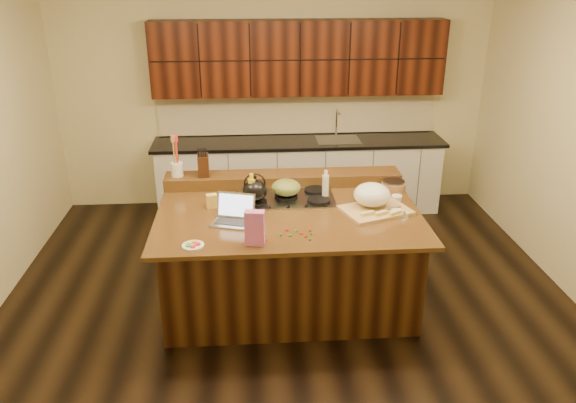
{
  "coord_description": "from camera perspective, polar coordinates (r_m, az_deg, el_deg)",
  "views": [
    {
      "loc": [
        -0.35,
        -4.68,
        3.0
      ],
      "look_at": [
        0.0,
        0.05,
        1.0
      ],
      "focal_mm": 35.0,
      "sensor_mm": 36.0,
      "label": 1
    }
  ],
  "objects": [
    {
      "name": "back_counter",
      "position": [
        7.22,
        1.12,
        6.66
      ],
      "size": [
        3.7,
        0.66,
        2.4
      ],
      "color": "silver",
      "rests_on": "ground"
    },
    {
      "name": "strainer_bowl",
      "position": [
        5.68,
        10.64,
        1.47
      ],
      "size": [
        0.28,
        0.28,
        0.09
      ],
      "primitive_type": "cylinder",
      "rotation": [
        0.0,
        0.0,
        0.18
      ],
      "color": "#996B3F",
      "rests_on": "island"
    },
    {
      "name": "wooden_tray",
      "position": [
        5.21,
        8.62,
        0.34
      ],
      "size": [
        0.7,
        0.6,
        0.24
      ],
      "rotation": [
        0.0,
        0.0,
        0.34
      ],
      "color": "tan",
      "rests_on": "island"
    },
    {
      "name": "gumdrop_3",
      "position": [
        4.68,
        -0.74,
        -3.41
      ],
      "size": [
        0.02,
        0.02,
        0.02
      ],
      "primitive_type": "ellipsoid",
      "color": "#198C26",
      "rests_on": "island"
    },
    {
      "name": "ramekin_c",
      "position": [
        5.3,
        7.75,
        -0.18
      ],
      "size": [
        0.12,
        0.12,
        0.04
      ],
      "primitive_type": "cylinder",
      "rotation": [
        0.0,
        0.0,
        0.29
      ],
      "color": "white",
      "rests_on": "island"
    },
    {
      "name": "oil_bottle",
      "position": [
        5.22,
        -3.69,
        0.92
      ],
      "size": [
        0.09,
        0.09,
        0.27
      ],
      "primitive_type": "cylinder",
      "rotation": [
        0.0,
        0.0,
        -0.38
      ],
      "color": "yellow",
      "rests_on": "island"
    },
    {
      "name": "ramekin_a",
      "position": [
        5.16,
        10.96,
        -1.08
      ],
      "size": [
        0.12,
        0.12,
        0.04
      ],
      "primitive_type": "cylinder",
      "rotation": [
        0.0,
        0.0,
        -0.22
      ],
      "color": "white",
      "rests_on": "island"
    },
    {
      "name": "gumdrop_4",
      "position": [
        4.71,
        1.37,
        -3.25
      ],
      "size": [
        0.02,
        0.02,
        0.02
      ],
      "primitive_type": "ellipsoid",
      "color": "red",
      "rests_on": "island"
    },
    {
      "name": "ramekin_b",
      "position": [
        5.48,
        10.99,
        0.37
      ],
      "size": [
        0.1,
        0.1,
        0.04
      ],
      "primitive_type": "cylinder",
      "rotation": [
        0.0,
        0.0,
        0.03
      ],
      "color": "white",
      "rests_on": "island"
    },
    {
      "name": "back_ledge",
      "position": [
        5.76,
        -0.48,
        2.33
      ],
      "size": [
        2.4,
        0.3,
        0.12
      ],
      "primitive_type": "cube",
      "color": "black",
      "rests_on": "island"
    },
    {
      "name": "gumdrop_11",
      "position": [
        4.6,
        2.23,
        -3.89
      ],
      "size": [
        0.02,
        0.02,
        0.02
      ],
      "primitive_type": "ellipsoid",
      "color": "#198C26",
      "rests_on": "island"
    },
    {
      "name": "island",
      "position": [
        5.33,
        0.04,
        -5.52
      ],
      "size": [
        2.4,
        1.6,
        0.92
      ],
      "color": "black",
      "rests_on": "ground"
    },
    {
      "name": "knife_block",
      "position": [
        5.71,
        -8.6,
        3.67
      ],
      "size": [
        0.12,
        0.18,
        0.22
      ],
      "primitive_type": "cube",
      "rotation": [
        0.0,
        0.0,
        0.06
      ],
      "color": "black",
      "rests_on": "back_ledge"
    },
    {
      "name": "gumdrop_7",
      "position": [
        4.66,
        0.26,
        -3.49
      ],
      "size": [
        0.02,
        0.02,
        0.02
      ],
      "primitive_type": "ellipsoid",
      "color": "#198C26",
      "rests_on": "island"
    },
    {
      "name": "gumdrop_8",
      "position": [
        4.65,
        1.8,
        -3.58
      ],
      "size": [
        0.02,
        0.02,
        0.02
      ],
      "primitive_type": "ellipsoid",
      "color": "red",
      "rests_on": "island"
    },
    {
      "name": "candy_plate",
      "position": [
        4.58,
        -9.63,
        -4.42
      ],
      "size": [
        0.2,
        0.2,
        0.01
      ],
      "primitive_type": "cylinder",
      "rotation": [
        0.0,
        0.0,
        0.09
      ],
      "color": "white",
      "rests_on": "island"
    },
    {
      "name": "room",
      "position": [
        4.97,
        0.04,
        3.49
      ],
      "size": [
        5.52,
        5.02,
        2.72
      ],
      "color": "black",
      "rests_on": "ground"
    },
    {
      "name": "gumdrop_2",
      "position": [
        4.66,
        -2.64,
        -3.54
      ],
      "size": [
        0.02,
        0.02,
        0.02
      ],
      "primitive_type": "ellipsoid",
      "color": "red",
      "rests_on": "island"
    },
    {
      "name": "laptop",
      "position": [
        4.94,
        -5.51,
        -1.34
      ],
      "size": [
        0.41,
        0.36,
        0.24
      ],
      "rotation": [
        0.0,
        0.0,
        -0.29
      ],
      "color": "#B7B7BC",
      "rests_on": "island"
    },
    {
      "name": "utensil_crock",
      "position": [
        5.75,
        -11.2,
        3.22
      ],
      "size": [
        0.12,
        0.12,
        0.14
      ],
      "primitive_type": "cylinder",
      "rotation": [
        0.0,
        0.0,
        -0.01
      ],
      "color": "white",
      "rests_on": "back_ledge"
    },
    {
      "name": "gumdrop_6",
      "position": [
        4.59,
        -2.28,
        -3.97
      ],
      "size": [
        0.02,
        0.02,
        0.02
      ],
      "primitive_type": "ellipsoid",
      "color": "red",
      "rests_on": "island"
    },
    {
      "name": "gumdrop_0",
      "position": [
        4.76,
        2.28,
        -2.96
      ],
      "size": [
        0.02,
        0.02,
        0.02
      ],
      "primitive_type": "ellipsoid",
      "color": "red",
      "rests_on": "island"
    },
    {
      "name": "package_box",
      "position": [
        5.24,
        -7.75,
        0.04
      ],
      "size": [
        0.11,
        0.09,
        0.13
      ],
      "primitive_type": "cube",
      "rotation": [
        0.0,
        0.0,
        0.24
      ],
      "color": "#ECC353",
      "rests_on": "island"
    },
    {
      "name": "pink_bag",
      "position": [
        4.49,
        -3.39,
        -2.71
      ],
      "size": [
        0.17,
        0.11,
        0.29
      ],
      "primitive_type": "cube",
      "rotation": [
        0.0,
        0.0,
        -0.17
      ],
      "color": "#CB5FA8",
      "rests_on": "island"
    },
    {
      "name": "kitchen_timer",
      "position": [
        5.1,
        11.75,
        -1.28
      ],
      "size": [
        0.1,
        0.1,
        0.07
      ],
      "primitive_type": "cone",
      "rotation": [
        0.0,
        0.0,
        0.3
      ],
      "color": "silver",
      "rests_on": "island"
    },
    {
      "name": "green_bowl",
      "position": [
        5.36,
        -0.2,
        1.44
      ],
      "size": [
        0.33,
        0.33,
        0.15
      ],
      "primitive_type": "ellipsoid",
      "rotation": [
        0.0,
        0.0,
        0.2
      ],
      "color": "olive",
      "rests_on": "cooktop"
    },
    {
      "name": "gumdrop_9",
      "position": [
        4.69,
        -2.34,
        -3.37
      ],
      "size": [
        0.02,
        0.02,
        0.02
      ],
      "primitive_type": "ellipsoid",
      "color": "#198C26",
      "rests_on": "island"
    },
    {
      "name": "cooktop",
      "position": [
        5.4,
        -0.2,
        0.4
      ],
      "size": [
        0.92,
        0.52,
        0.05
      ],
      "color": "gray",
      "rests_on": "island"
    },
    {
      "name": "vinegar_bottle",
      "position": [
        5.36,
        3.82,
        1.42
      ],
      "size": [
        0.08,
        0.08,
        0.25
      ],
      "primitive_type": "cylinder",
      "rotation": [
        0.0,
        0.0,
        -0.24
      ],
      "color": "silver",
      "rests_on": "island"
    },
    {
      "name": "kettle",
      "position": [
        5.22,
        -3.38,
        1.1
      ],
      "size": [
        0.23,
        0.23,
        0.21
      ],
      "primitive_type": "ellipsoid",
      "rotation": [
        0.0,
        0.0,
        -0.03
      ],
      "color": "black",
      "rests_on": "cooktop"
    },
    {
      "name": "gumdrop_1",
      "position": [
        4.75,
        0.84,
        -2.98
      ],
      "size": [
        0.02,
        0.02,
        0.02
      ],
      "primitive_type": "ellipsoid",
      "color": "#198C26",
      "rests_on": "island"
    },
    {
      "name": "gumdrop_10",
      "position": [
        4.76,
        -0.09,
        -2.89
      ],
      "size": [
        0.02,
        0.02,
        0.02
      ],
      "primitive_type": "ellipsoid",
      "color": "red",
      "rests_on": "island"
    },
    {
      "name": "gumdrop_5",
      "position": [
        4.7,
        2.38,
        -3.28
      ],
      "size": [
        0.02,
        0.02,
        0.02
      ],
      "primitive_type": "ellipsoid",
      "color": "#198C26",
      "rests_on": "island"
    }
  ]
}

